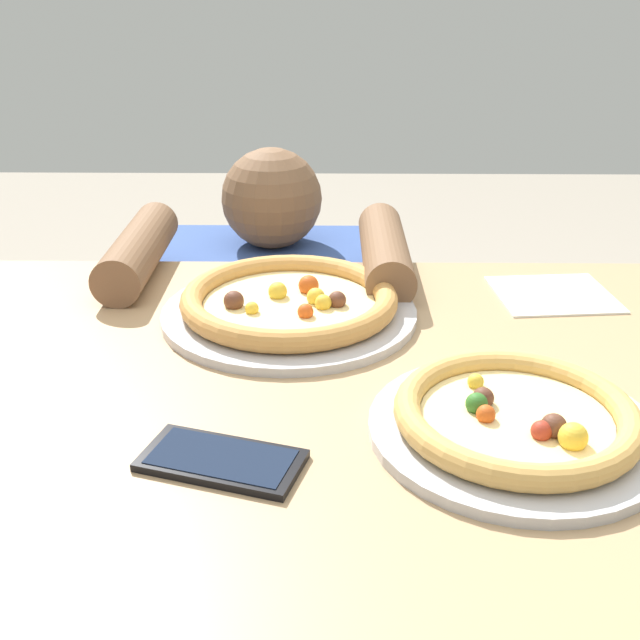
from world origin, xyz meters
name	(u,v)px	position (x,y,z in m)	size (l,w,h in m)	color
dining_table	(280,473)	(0.00, 0.00, 0.62)	(1.16, 0.77, 0.75)	tan
pizza_near	(516,420)	(0.24, -0.11, 0.77)	(0.29, 0.29, 0.04)	#B7B7BC
pizza_far	(289,304)	(0.01, 0.17, 0.77)	(0.34, 0.34, 0.04)	#B7B7BC
paper_napkin	(553,294)	(0.37, 0.25, 0.75)	(0.16, 0.14, 0.00)	white
cell_phone	(221,460)	(-0.04, -0.16, 0.75)	(0.17, 0.11, 0.01)	black
diner_seated	(277,403)	(-0.04, 0.56, 0.39)	(0.44, 0.54, 0.89)	#333847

